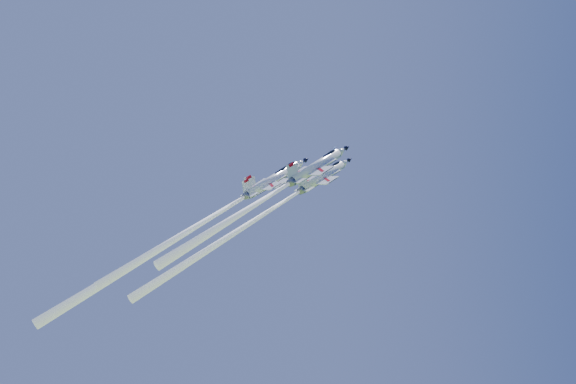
{
  "coord_description": "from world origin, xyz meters",
  "views": [
    {
      "loc": [
        0.88,
        -121.88,
        48.44
      ],
      "look_at": [
        0.0,
        0.0,
        79.68
      ],
      "focal_mm": 40.0,
      "sensor_mm": 36.0,
      "label": 1
    }
  ],
  "objects_px": {
    "jet_left": "(196,227)",
    "jet_slot": "(212,216)",
    "jet_lead": "(259,218)",
    "jet_right": "(267,197)"
  },
  "relations": [
    {
      "from": "jet_lead",
      "to": "jet_left",
      "type": "height_order",
      "value": "jet_left"
    },
    {
      "from": "jet_left",
      "to": "jet_right",
      "type": "height_order",
      "value": "jet_left"
    },
    {
      "from": "jet_left",
      "to": "jet_slot",
      "type": "distance_m",
      "value": 9.06
    },
    {
      "from": "jet_right",
      "to": "jet_slot",
      "type": "relative_size",
      "value": 0.99
    },
    {
      "from": "jet_right",
      "to": "jet_left",
      "type": "bearing_deg",
      "value": -162.31
    },
    {
      "from": "jet_left",
      "to": "jet_slot",
      "type": "xyz_separation_m",
      "value": [
        4.15,
        -8.04,
        0.33
      ]
    },
    {
      "from": "jet_slot",
      "to": "jet_lead",
      "type": "bearing_deg",
      "value": 91.98
    },
    {
      "from": "jet_lead",
      "to": "jet_left",
      "type": "xyz_separation_m",
      "value": [
        -12.19,
        1.88,
        -1.39
      ]
    },
    {
      "from": "jet_left",
      "to": "jet_right",
      "type": "distance_m",
      "value": 17.96
    },
    {
      "from": "jet_lead",
      "to": "jet_slot",
      "type": "relative_size",
      "value": 1.2
    }
  ]
}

